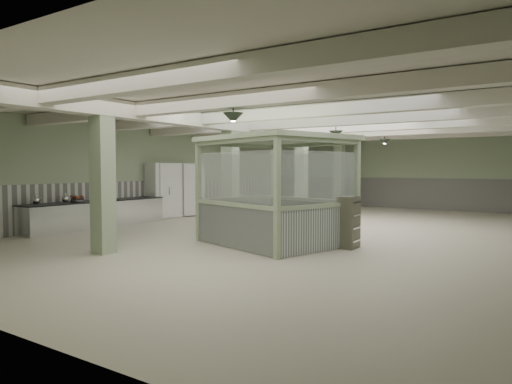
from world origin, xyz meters
The scene contains 29 objects.
floor centered at (0.00, 0.00, 0.00)m, with size 20.00×20.00×0.00m, color beige.
ceiling centered at (0.00, 0.00, 3.60)m, with size 14.00×20.00×0.02m, color silver.
wall_back centered at (0.00, 10.00, 1.80)m, with size 14.00×0.02×3.60m, color #95A785.
wall_left centered at (-7.00, 0.00, 1.80)m, with size 0.02×20.00×3.60m, color #95A785.
wainscot_left centered at (-6.97, 0.00, 0.75)m, with size 0.05×19.90×1.50m, color silver.
wainscot_back centered at (0.00, 9.97, 0.75)m, with size 13.90×0.05×1.50m, color silver.
girder centered at (-2.50, 0.00, 3.38)m, with size 0.45×19.90×0.40m, color silver.
beam_a centered at (0.00, -7.50, 3.42)m, with size 13.90×0.35×0.32m, color silver.
beam_b centered at (0.00, -5.00, 3.42)m, with size 13.90×0.35×0.32m, color silver.
beam_c centered at (0.00, -2.50, 3.42)m, with size 13.90×0.35×0.32m, color silver.
beam_d centered at (0.00, 0.00, 3.42)m, with size 13.90×0.35×0.32m, color silver.
beam_e centered at (0.00, 2.50, 3.42)m, with size 13.90×0.35×0.32m, color silver.
beam_f centered at (0.00, 5.00, 3.42)m, with size 13.90×0.35×0.32m, color silver.
beam_g centered at (0.00, 7.50, 3.42)m, with size 13.90×0.35×0.32m, color silver.
column_a centered at (-2.50, -6.00, 1.80)m, with size 0.42×0.42×3.60m, color #99AE8C.
column_b centered at (-2.50, -1.00, 1.80)m, with size 0.42×0.42×3.60m, color #99AE8C.
column_c centered at (-2.50, 4.00, 1.80)m, with size 0.42×0.42×3.60m, color #99AE8C.
column_d centered at (-2.50, 8.00, 1.80)m, with size 0.42×0.42×3.60m, color #99AE8C.
pendant_front centered at (0.50, -5.00, 3.05)m, with size 0.44×0.44×0.22m, color #293628.
pendant_mid centered at (0.50, 0.50, 3.05)m, with size 0.44×0.44×0.22m, color #293628.
pendant_back centered at (0.50, 5.50, 3.05)m, with size 0.44×0.44×0.22m, color #293628.
prep_counter centered at (-6.54, -3.04, 0.46)m, with size 0.92×5.26×0.91m.
pitcher_near centered at (-6.53, -4.22, 1.06)m, with size 0.21×0.24×0.31m, color silver, non-canonical shape.
pitcher_far centered at (-6.66, -5.12, 1.06)m, with size 0.21×0.25×0.32m, color silver, non-canonical shape.
veg_colander centered at (-6.50, -3.81, 1.01)m, with size 0.48×0.48×0.22m, color #3D3E42, non-canonical shape.
orange_bowl centered at (-6.55, -2.36, 0.94)m, with size 0.24×0.24×0.09m, color #B2B2B7.
walkin_cooler centered at (-6.62, 0.68, 1.10)m, with size 0.99×2.39×2.19m.
guard_booth centered at (0.13, -2.62, 1.88)m, with size 4.23×3.89×2.81m.
filing_cabinet centered at (2.01, -2.21, 0.65)m, with size 0.42×0.60×1.29m, color #5C5D4E.
Camera 1 is at (6.20, -12.91, 1.99)m, focal length 32.00 mm.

